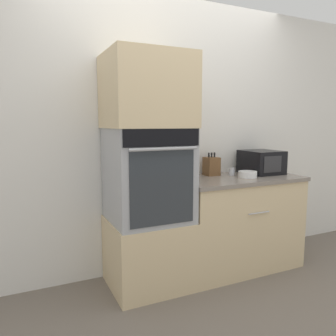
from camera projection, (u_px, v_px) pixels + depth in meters
ground_plane at (199, 292)px, 2.67m from camera, size 12.00×12.00×0.00m
wall_back at (167, 136)px, 3.07m from camera, size 8.00×0.05×2.50m
oven_cabinet_base at (148, 252)px, 2.76m from camera, size 0.65×0.60×0.57m
wall_oven at (148, 175)px, 2.67m from camera, size 0.62×0.64×0.76m
oven_cabinet_upper at (147, 91)px, 2.58m from camera, size 0.65×0.60×0.58m
counter_unit at (236, 222)px, 3.12m from camera, size 1.18×0.63×0.87m
microwave at (261, 162)px, 3.25m from camera, size 0.34×0.37×0.23m
knife_block at (211, 166)px, 3.14m from camera, size 0.13×0.13×0.22m
bowl at (248, 174)px, 3.03m from camera, size 0.17×0.17×0.06m
condiment_jar_near at (232, 172)px, 3.14m from camera, size 0.06×0.06×0.07m
condiment_jar_mid at (187, 176)px, 2.90m from camera, size 0.05×0.05×0.06m
condiment_jar_far at (194, 176)px, 2.93m from camera, size 0.04×0.04×0.06m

